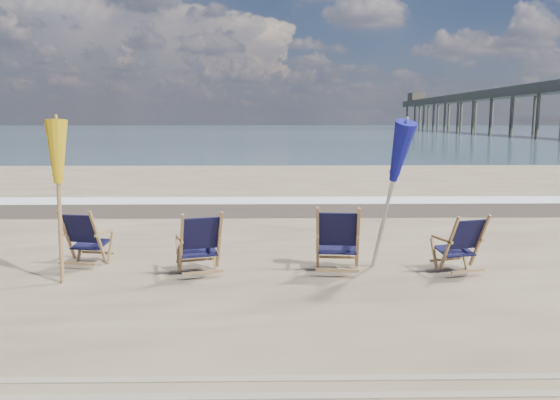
% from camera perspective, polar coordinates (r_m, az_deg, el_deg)
% --- Properties ---
extents(ocean, '(400.00, 400.00, 0.00)m').
position_cam_1_polar(ocean, '(134.59, -0.93, 7.38)').
color(ocean, '#3B5562').
rests_on(ocean, ground).
extents(surf_foam, '(200.00, 1.40, 0.01)m').
position_cam_1_polar(surf_foam, '(15.03, -0.40, -0.02)').
color(surf_foam, silver).
rests_on(surf_foam, ground).
extents(wet_sand_strip, '(200.00, 2.60, 0.00)m').
position_cam_1_polar(wet_sand_strip, '(13.55, -0.33, -0.95)').
color(wet_sand_strip, '#42362A').
rests_on(wet_sand_strip, ground).
extents(beach_chair_0, '(0.69, 0.75, 0.90)m').
position_cam_1_polar(beach_chair_0, '(8.51, -18.52, -3.88)').
color(beach_chair_0, black).
rests_on(beach_chair_0, ground).
extents(beach_chair_1, '(0.78, 0.83, 0.95)m').
position_cam_1_polar(beach_chair_1, '(7.75, -6.36, -4.46)').
color(beach_chair_1, black).
rests_on(beach_chair_1, ground).
extents(beach_chair_2, '(0.72, 0.79, 1.01)m').
position_cam_1_polar(beach_chair_2, '(7.76, 8.13, -4.26)').
color(beach_chair_2, black).
rests_on(beach_chair_2, ground).
extents(beach_chair_3, '(0.73, 0.78, 0.89)m').
position_cam_1_polar(beach_chair_3, '(8.30, 20.13, -4.28)').
color(beach_chair_3, black).
rests_on(beach_chair_3, ground).
extents(umbrella_yellow, '(0.30, 0.30, 2.18)m').
position_cam_1_polar(umbrella_yellow, '(7.85, -22.30, 3.83)').
color(umbrella_yellow, olive).
rests_on(umbrella_yellow, ground).
extents(umbrella_blue, '(0.30, 0.30, 2.28)m').
position_cam_1_polar(umbrella_blue, '(7.81, 11.29, 4.96)').
color(umbrella_blue, '#A5A5AD').
rests_on(umbrella_blue, ground).
extents(fishing_pier, '(4.40, 140.00, 9.30)m').
position_cam_1_polar(fishing_pier, '(89.18, 24.68, 9.15)').
color(fishing_pier, brown).
rests_on(fishing_pier, ground).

